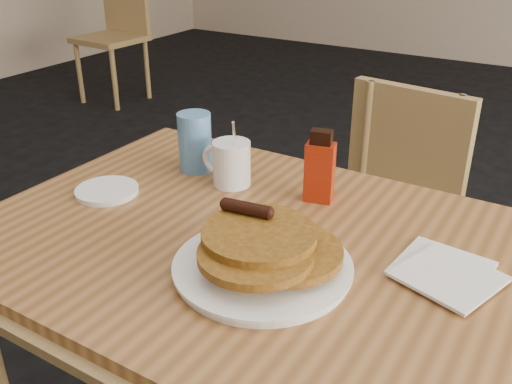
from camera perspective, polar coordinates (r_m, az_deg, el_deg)
main_table at (r=1.10m, az=1.59°, el=-6.97°), size 1.21×0.82×0.75m
chair_main_far at (r=1.80m, az=13.48°, el=-1.15°), size 0.43×0.43×0.85m
chair_wall_extra at (r=4.52m, az=-13.66°, el=16.22°), size 0.45×0.45×0.96m
pancake_plate at (r=0.98m, az=0.70°, el=-6.49°), size 0.31×0.31×0.10m
coffee_mug at (r=1.28m, az=-2.56°, el=2.98°), size 0.12×0.09×0.16m
syrup_bottle at (r=1.21m, az=6.39°, el=2.33°), size 0.07×0.05×0.16m
napkin_stack at (r=1.03m, az=18.41°, el=-7.61°), size 0.19×0.20×0.01m
blue_tumbler at (r=1.36m, az=-6.13°, el=5.00°), size 0.10×0.10×0.14m
side_saucer at (r=1.30m, az=-14.68°, el=0.12°), size 0.15×0.15×0.01m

